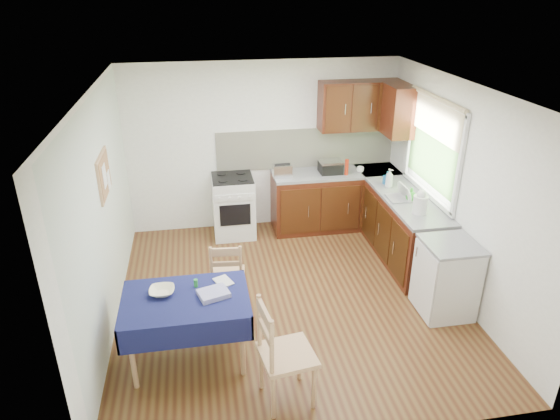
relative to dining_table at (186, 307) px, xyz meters
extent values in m
plane|color=#4A2613|center=(1.18, 0.87, -0.63)|extent=(4.20, 4.20, 0.00)
cube|color=white|center=(1.18, 0.87, 1.87)|extent=(4.00, 4.20, 0.02)
cube|color=white|center=(1.18, 2.97, 0.62)|extent=(4.00, 0.02, 2.50)
cube|color=white|center=(1.18, -1.23, 0.62)|extent=(4.00, 0.02, 2.50)
cube|color=silver|center=(-0.82, 0.87, 0.62)|extent=(0.02, 4.20, 2.50)
cube|color=white|center=(3.18, 0.87, 0.62)|extent=(0.02, 4.20, 2.50)
cube|color=#361609|center=(2.23, 2.67, -0.20)|extent=(1.90, 0.60, 0.86)
cube|color=#361609|center=(2.88, 1.52, -0.20)|extent=(0.60, 1.70, 0.86)
cube|color=slate|center=(2.23, 2.67, 0.25)|extent=(1.90, 0.60, 0.04)
cube|color=slate|center=(2.88, 1.52, 0.25)|extent=(0.60, 1.70, 0.04)
cube|color=slate|center=(2.88, 2.67, 0.25)|extent=(0.60, 0.60, 0.04)
cube|color=#EAE4C6|center=(1.83, 2.96, 0.57)|extent=(2.70, 0.02, 0.60)
cube|color=#361609|center=(2.58, 2.80, 1.22)|extent=(1.20, 0.35, 0.70)
cube|color=#361609|center=(3.01, 2.37, 1.22)|extent=(0.35, 0.50, 0.70)
cube|color=silver|center=(0.68, 2.67, -0.18)|extent=(0.60, 0.60, 0.90)
cube|color=black|center=(0.68, 2.67, 0.28)|extent=(0.58, 0.58, 0.02)
cube|color=black|center=(0.68, 2.37, -0.18)|extent=(0.44, 0.01, 0.32)
cube|color=#305222|center=(3.17, 1.57, 0.87)|extent=(0.01, 1.40, 0.85)
cube|color=silver|center=(3.15, 1.57, 1.52)|extent=(0.04, 1.48, 0.06)
cube|color=silver|center=(3.15, 1.57, 0.32)|extent=(0.04, 1.48, 0.06)
cube|color=tan|center=(3.14, 1.57, 1.30)|extent=(0.02, 1.36, 0.44)
cube|color=silver|center=(2.88, 0.32, -0.20)|extent=(0.55, 0.58, 0.85)
cube|color=slate|center=(2.88, 0.32, 0.24)|extent=(0.58, 0.60, 0.03)
cube|color=tan|center=(-0.79, 1.17, 0.97)|extent=(0.02, 0.62, 0.47)
cube|color=#A37844|center=(-0.78, 1.17, 0.97)|extent=(0.01, 0.56, 0.41)
cube|color=white|center=(-0.77, 1.09, 0.99)|extent=(0.00, 0.18, 0.24)
cube|color=white|center=(-0.77, 1.29, 0.87)|extent=(0.00, 0.15, 0.20)
cube|color=#111042|center=(0.00, 0.00, 0.09)|extent=(1.17, 0.78, 0.03)
cube|color=#111042|center=(0.00, -0.40, -0.03)|extent=(1.21, 0.02, 0.26)
cube|color=#111042|center=(0.00, 0.40, -0.03)|extent=(1.21, 0.02, 0.26)
cube|color=#111042|center=(-0.60, 0.00, -0.03)|extent=(0.02, 0.82, 0.26)
cube|color=#111042|center=(0.60, 0.00, -0.03)|extent=(0.02, 0.82, 0.26)
cylinder|color=tan|center=(-0.51, -0.31, -0.28)|extent=(0.05, 0.05, 0.70)
cylinder|color=tan|center=(0.51, -0.31, -0.28)|extent=(0.05, 0.05, 0.70)
cylinder|color=tan|center=(-0.51, 0.31, -0.28)|extent=(0.05, 0.05, 0.70)
cylinder|color=tan|center=(0.51, 0.31, -0.28)|extent=(0.05, 0.05, 0.70)
cube|color=tan|center=(0.45, 0.83, -0.21)|extent=(0.43, 0.43, 0.04)
cube|color=tan|center=(0.44, 0.66, 0.12)|extent=(0.36, 0.06, 0.28)
cylinder|color=tan|center=(0.63, 0.97, -0.42)|extent=(0.03, 0.03, 0.42)
cylinder|color=tan|center=(0.31, 1.01, -0.42)|extent=(0.03, 0.03, 0.42)
cylinder|color=tan|center=(0.60, 0.66, -0.42)|extent=(0.03, 0.03, 0.42)
cylinder|color=tan|center=(0.28, 0.69, -0.42)|extent=(0.03, 0.03, 0.42)
cube|color=tan|center=(0.87, -0.68, -0.13)|extent=(0.52, 0.52, 0.04)
cube|color=tan|center=(0.67, -0.70, 0.25)|extent=(0.09, 0.42, 0.33)
cylinder|color=tan|center=(1.08, -0.84, -0.38)|extent=(0.04, 0.04, 0.50)
cylinder|color=tan|center=(1.03, -0.46, -0.38)|extent=(0.04, 0.04, 0.50)
cylinder|color=tan|center=(0.71, -0.89, -0.38)|extent=(0.04, 0.04, 0.50)
cylinder|color=tan|center=(0.66, -0.52, -0.38)|extent=(0.04, 0.04, 0.50)
cube|color=silver|center=(1.40, 2.59, 0.36)|extent=(0.27, 0.17, 0.19)
cube|color=black|center=(1.40, 2.59, 0.47)|extent=(0.23, 0.02, 0.02)
cube|color=black|center=(2.14, 2.65, 0.35)|extent=(0.33, 0.28, 0.15)
cube|color=silver|center=(2.14, 2.65, 0.44)|extent=(0.33, 0.28, 0.03)
cylinder|color=#AC230D|center=(2.34, 2.51, 0.39)|extent=(0.05, 0.05, 0.24)
cube|color=yellow|center=(2.23, 2.75, 0.36)|extent=(0.14, 0.10, 0.18)
cube|color=gray|center=(2.83, 1.54, 0.28)|extent=(0.41, 0.31, 0.02)
cylinder|color=silver|center=(2.83, 1.54, 0.37)|extent=(0.05, 0.20, 0.19)
cylinder|color=silver|center=(2.84, 1.09, 0.38)|extent=(0.18, 0.18, 0.22)
sphere|color=silver|center=(2.84, 1.09, 0.52)|extent=(0.11, 0.11, 0.11)
imported|color=silver|center=(2.57, 2.58, 0.31)|extent=(0.13, 0.13, 0.09)
imported|color=silver|center=(2.78, 1.95, 0.40)|extent=(0.14, 0.14, 0.26)
imported|color=#1C64A3|center=(2.79, 2.07, 0.36)|extent=(0.11, 0.11, 0.19)
imported|color=green|center=(2.89, 1.46, 0.36)|extent=(0.18, 0.18, 0.18)
imported|color=#F8F2CB|center=(-0.22, 0.11, 0.13)|extent=(0.25, 0.25, 0.06)
imported|color=white|center=(0.31, 0.18, 0.11)|extent=(0.22, 0.25, 0.02)
cylinder|color=green|center=(0.11, 0.18, 0.15)|extent=(0.04, 0.04, 0.08)
cube|color=navy|center=(0.27, -0.01, 0.13)|extent=(0.33, 0.29, 0.05)
camera|label=1|loc=(0.22, -4.06, 2.87)|focal=32.00mm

